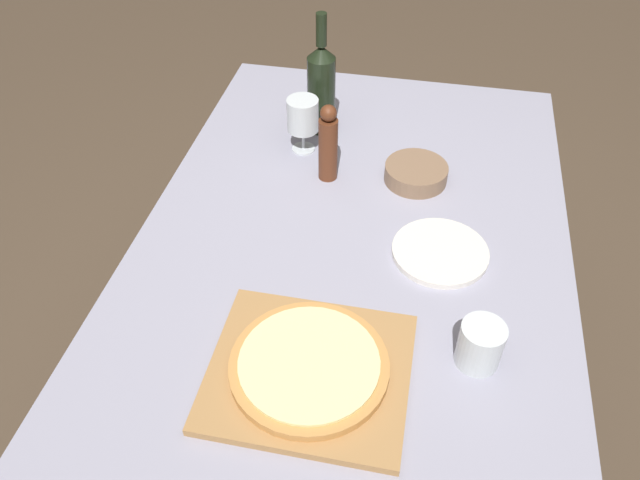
{
  "coord_description": "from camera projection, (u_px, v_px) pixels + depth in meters",
  "views": [
    {
      "loc": [
        0.13,
        -0.98,
        1.7
      ],
      "look_at": [
        -0.06,
        -0.03,
        0.79
      ],
      "focal_mm": 35.0,
      "sensor_mm": 36.0,
      "label": 1
    }
  ],
  "objects": [
    {
      "name": "ground_plane",
      "position": [
        341.0,
        426.0,
        1.89
      ],
      "size": [
        12.0,
        12.0,
        0.0
      ],
      "primitive_type": "plane",
      "color": "#4C3D2D"
    },
    {
      "name": "dining_table",
      "position": [
        348.0,
        278.0,
        1.44
      ],
      "size": [
        0.98,
        1.61,
        0.73
      ],
      "color": "#9393A8",
      "rests_on": "ground_plane"
    },
    {
      "name": "cutting_board",
      "position": [
        309.0,
        372.0,
        1.15
      ],
      "size": [
        0.37,
        0.33,
        0.02
      ],
      "color": "#A87A47",
      "rests_on": "dining_table"
    },
    {
      "name": "pizza",
      "position": [
        309.0,
        365.0,
        1.13
      ],
      "size": [
        0.29,
        0.29,
        0.02
      ],
      "color": "#C68947",
      "rests_on": "cutting_board"
    },
    {
      "name": "wine_bottle",
      "position": [
        321.0,
        87.0,
        1.66
      ],
      "size": [
        0.08,
        0.08,
        0.33
      ],
      "color": "black",
      "rests_on": "dining_table"
    },
    {
      "name": "pepper_mill",
      "position": [
        328.0,
        144.0,
        1.52
      ],
      "size": [
        0.05,
        0.05,
        0.21
      ],
      "color": "#5B2D19",
      "rests_on": "dining_table"
    },
    {
      "name": "wine_glass",
      "position": [
        303.0,
        116.0,
        1.61
      ],
      "size": [
        0.08,
        0.08,
        0.15
      ],
      "color": "silver",
      "rests_on": "dining_table"
    },
    {
      "name": "small_bowl",
      "position": [
        416.0,
        173.0,
        1.57
      ],
      "size": [
        0.16,
        0.16,
        0.04
      ],
      "color": "#84664C",
      "rests_on": "dining_table"
    },
    {
      "name": "drinking_tumbler",
      "position": [
        480.0,
        345.0,
        1.14
      ],
      "size": [
        0.08,
        0.08,
        0.09
      ],
      "color": "silver",
      "rests_on": "dining_table"
    },
    {
      "name": "dinner_plate",
      "position": [
        440.0,
        252.0,
        1.38
      ],
      "size": [
        0.21,
        0.21,
        0.01
      ],
      "color": "silver",
      "rests_on": "dining_table"
    }
  ]
}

